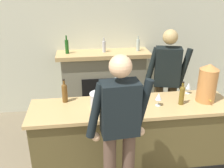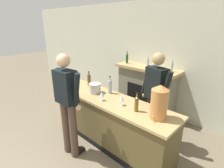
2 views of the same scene
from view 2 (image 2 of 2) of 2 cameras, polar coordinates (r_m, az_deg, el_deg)
wall_back_panel at (r=4.37m, az=17.68°, el=7.20°), size 12.00×0.07×2.75m
bar_counter at (r=3.39m, az=-0.72°, el=-11.96°), size 2.58×0.67×0.93m
fireplace_stone at (r=4.54m, az=10.96°, el=-1.84°), size 1.65×0.52×1.52m
person_customer at (r=2.95m, az=-14.35°, el=-5.89°), size 0.66×0.32×1.81m
person_bartender at (r=3.19m, az=13.83°, el=-4.18°), size 0.64×0.37×1.78m
copper_dispenser at (r=2.55m, az=15.15°, el=-5.68°), size 0.24×0.28×0.51m
ice_bucket_steel at (r=3.43m, az=-5.61°, el=-1.37°), size 0.24×0.24×0.19m
wine_bottle_riesling_slim at (r=3.36m, az=-0.68°, el=-0.62°), size 0.07×0.07×0.35m
wine_bottle_rose_blush at (r=2.72m, az=8.02°, el=-6.26°), size 0.06×0.06×0.31m
wine_bottle_port_short at (r=3.85m, az=-7.52°, el=1.62°), size 0.07×0.07×0.31m
wine_glass_back_row at (r=2.89m, az=3.17°, el=-4.73°), size 0.08×0.08×0.18m
wine_glass_front_right at (r=2.86m, az=15.10°, el=-6.03°), size 0.07×0.07×0.16m
wine_glass_near_bucket at (r=3.07m, az=-3.35°, el=-3.42°), size 0.08×0.08×0.16m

